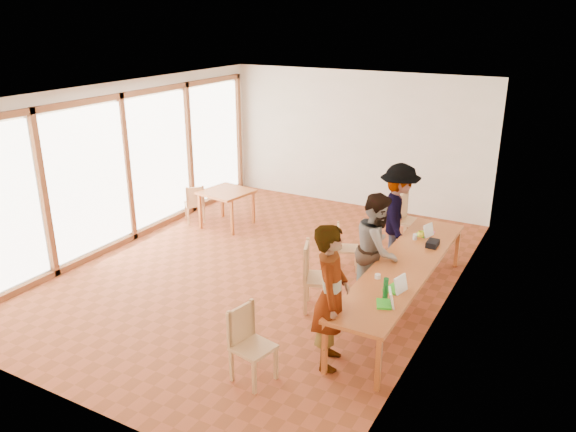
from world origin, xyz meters
name	(u,v)px	position (x,y,z in m)	size (l,w,h in m)	color
ground	(264,270)	(0.00, 0.00, 0.00)	(8.00, 8.00, 0.00)	#974324
wall_back	(356,140)	(0.00, 4.00, 1.50)	(6.00, 0.10, 3.00)	white
wall_front	(61,285)	(0.00, -4.00, 1.50)	(6.00, 0.10, 3.00)	white
wall_right	(448,217)	(3.00, 0.00, 1.50)	(0.10, 8.00, 3.00)	white
window_wall	(126,164)	(-2.96, 0.00, 1.50)	(0.10, 8.00, 3.00)	white
ceiling	(261,91)	(0.00, 0.00, 3.02)	(6.00, 8.00, 0.04)	white
communal_table	(404,267)	(2.50, -0.20, 0.70)	(0.80, 4.00, 0.75)	#B15F27
side_table	(226,195)	(-1.76, 1.47, 0.67)	(0.90, 0.90, 0.75)	#B15F27
chair_near	(247,335)	(1.38, -2.64, 0.57)	(0.51, 0.51, 0.50)	tan
chair_mid	(313,270)	(1.32, -0.77, 0.63)	(0.62, 0.62, 0.55)	tan
chair_far	(343,243)	(1.15, 0.69, 0.49)	(0.49, 0.49, 0.42)	tan
chair_empty	(407,214)	(1.79, 2.22, 0.63)	(0.50, 0.50, 0.55)	tan
chair_spare	(195,200)	(-2.44, 1.29, 0.49)	(0.53, 0.53, 0.43)	tan
person_near	(331,297)	(2.12, -1.90, 0.93)	(0.68, 0.44, 1.86)	gray
person_mid	(377,249)	(2.05, -0.14, 0.86)	(0.84, 0.65, 1.73)	gray
person_far	(398,215)	(1.88, 1.33, 0.90)	(1.16, 0.67, 1.80)	gray
laptop_near	(388,301)	(2.68, -1.47, 0.81)	(0.29, 0.30, 0.21)	green
laptop_mid	(397,286)	(2.67, -1.04, 0.81)	(0.29, 0.31, 0.22)	green
laptop_far	(426,232)	(2.46, 1.03, 0.81)	(0.28, 0.30, 0.21)	green
yellow_mug	(421,234)	(2.41, 0.93, 0.80)	(0.12, 0.12, 0.09)	yellow
green_bottle	(386,288)	(2.60, -1.31, 0.89)	(0.07, 0.07, 0.28)	#156327
clear_glass	(415,237)	(2.35, 0.78, 0.80)	(0.07, 0.07, 0.09)	silver
condiment_cup	(378,276)	(2.32, -0.81, 0.78)	(0.08, 0.08, 0.06)	white
pink_phone	(433,233)	(2.53, 1.19, 0.76)	(0.05, 0.10, 0.01)	#E73B91
black_pouch	(433,244)	(2.67, 0.64, 0.80)	(0.16, 0.26, 0.09)	black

